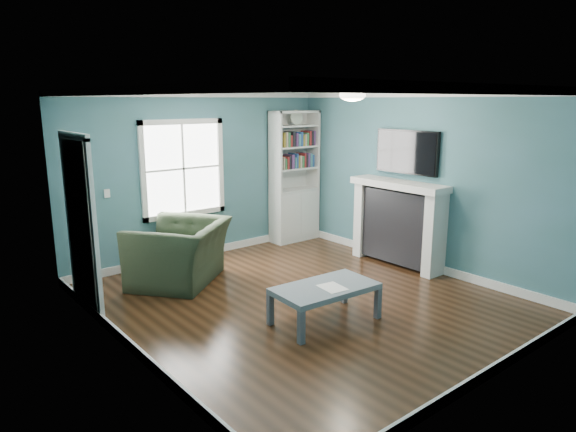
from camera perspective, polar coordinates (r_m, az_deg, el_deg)
floor at (r=6.59m, az=1.71°, el=-9.33°), size 5.00×5.00×0.00m
room_walls at (r=6.17m, az=1.80°, el=4.39°), size 5.00×5.00×5.00m
trim at (r=6.23m, az=1.78°, el=1.25°), size 4.50×5.00×2.60m
window at (r=8.07m, az=-11.56°, el=5.18°), size 1.40×0.06×1.50m
bookshelf at (r=9.14m, az=0.69°, el=2.97°), size 0.90×0.35×2.31m
fireplace at (r=7.98m, az=12.15°, el=-0.89°), size 0.44×1.58×1.30m
tv at (r=7.89m, az=13.07°, el=6.95°), size 0.06×1.10×0.65m
door at (r=6.43m, az=-22.07°, el=-0.84°), size 0.12×0.98×2.17m
ceiling_fixture at (r=6.80m, az=7.18°, el=13.25°), size 0.38×0.38×0.15m
light_switch at (r=7.63m, az=-19.46°, el=2.38°), size 0.08×0.01×0.12m
recliner at (r=7.21m, az=-11.98°, el=-2.90°), size 1.54×1.47×1.13m
coffee_table at (r=5.89m, az=4.15°, el=-8.25°), size 1.22×0.72×0.43m
paper_sheet at (r=5.82m, az=4.95°, el=-7.91°), size 0.28×0.34×0.00m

